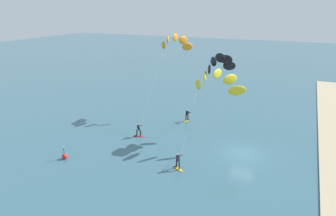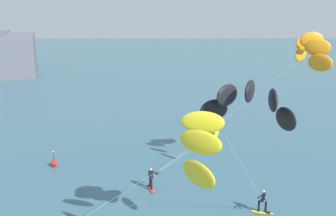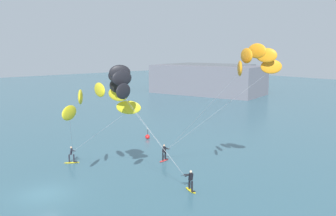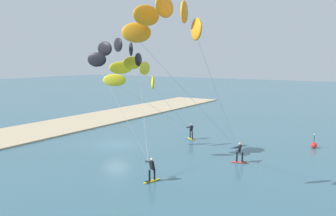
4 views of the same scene
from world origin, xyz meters
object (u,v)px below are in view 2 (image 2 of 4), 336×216
(kitesurfer_nearshore, at_px, (303,56))
(marker_buoy, at_px, (54,163))
(kitesurfer_mid_water, at_px, (196,142))
(kitesurfer_far_out, at_px, (250,109))

(kitesurfer_nearshore, xyz_separation_m, marker_buoy, (-18.68, 4.38, -9.66))
(kitesurfer_nearshore, height_order, kitesurfer_mid_water, kitesurfer_nearshore)
(kitesurfer_far_out, bearing_deg, marker_buoy, 137.44)
(marker_buoy, bearing_deg, kitesurfer_nearshore, -13.20)
(kitesurfer_mid_water, height_order, marker_buoy, kitesurfer_mid_water)
(kitesurfer_nearshore, distance_m, kitesurfer_mid_water, 11.99)
(kitesurfer_mid_water, bearing_deg, kitesurfer_nearshore, 47.21)
(kitesurfer_nearshore, distance_m, marker_buoy, 21.48)
(kitesurfer_mid_water, height_order, kitesurfer_far_out, kitesurfer_far_out)
(kitesurfer_nearshore, relative_size, kitesurfer_far_out, 1.20)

